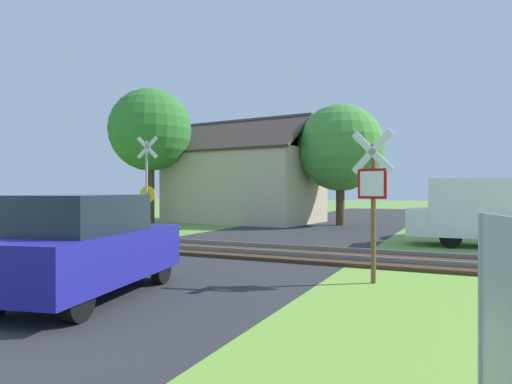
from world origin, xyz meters
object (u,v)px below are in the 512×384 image
(crossing_sign_far, at_px, (147,183))
(tree_left, at_px, (150,130))
(house, at_px, (244,184))
(stop_sign_near, at_px, (373,194))
(parked_car, at_px, (88,246))
(tree_center, at_px, (340,148))
(mail_truck, at_px, (491,209))

(crossing_sign_far, bearing_deg, tree_left, 115.21)
(crossing_sign_far, relative_size, house, 0.43)
(stop_sign_near, height_order, crossing_sign_far, crossing_sign_far)
(house, xyz_separation_m, parked_car, (5.82, -18.14, -1.31))
(house, distance_m, tree_center, 6.10)
(crossing_sign_far, height_order, house, house)
(tree_center, bearing_deg, house, 176.94)
(parked_car, bearing_deg, house, 96.43)
(crossing_sign_far, bearing_deg, stop_sign_near, -39.85)
(tree_left, distance_m, mail_truck, 17.77)
(house, height_order, mail_truck, house)
(stop_sign_near, distance_m, tree_center, 15.33)
(house, relative_size, tree_center, 1.44)
(crossing_sign_far, distance_m, house, 9.68)
(tree_center, height_order, parked_car, tree_center)
(house, xyz_separation_m, tree_center, (5.79, -0.31, 1.88))
(tree_center, bearing_deg, crossing_sign_far, -119.58)
(crossing_sign_far, relative_size, tree_center, 0.62)
(stop_sign_near, relative_size, parked_car, 0.72)
(tree_left, bearing_deg, house, 37.12)
(crossing_sign_far, relative_size, mail_truck, 0.79)
(crossing_sign_far, relative_size, tree_left, 0.52)
(stop_sign_near, bearing_deg, tree_center, -59.95)
(tree_center, bearing_deg, parked_car, -89.90)
(stop_sign_near, bearing_deg, crossing_sign_far, -14.72)
(mail_truck, bearing_deg, parked_car, 144.32)
(stop_sign_near, distance_m, tree_left, 18.77)
(house, relative_size, tree_left, 1.22)
(tree_left, relative_size, parked_car, 1.78)
(crossing_sign_far, height_order, parked_car, crossing_sign_far)
(stop_sign_near, height_order, house, house)
(tree_center, relative_size, tree_left, 0.85)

